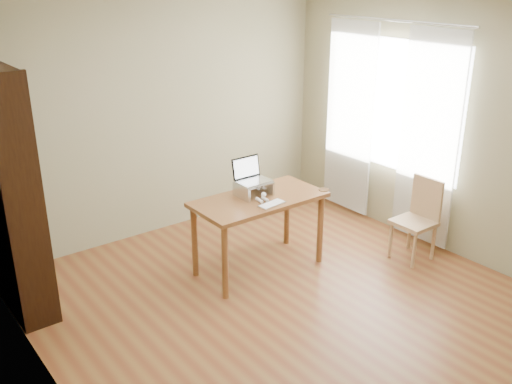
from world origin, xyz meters
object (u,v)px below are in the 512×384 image
at_px(keyboard, 272,204).
at_px(chair, 418,216).
at_px(bookshelf, 10,194).
at_px(laptop, 250,175).
at_px(cat, 251,188).
at_px(desk, 259,208).

bearing_deg(keyboard, chair, -28.13).
bearing_deg(keyboard, bookshelf, 147.94).
bearing_deg(laptop, keyboard, -93.13).
distance_m(keyboard, chair, 1.58).
bearing_deg(chair, bookshelf, 157.08).
bearing_deg(cat, desk, -77.13).
distance_m(bookshelf, desk, 2.19).
xyz_separation_m(bookshelf, keyboard, (2.00, -0.94, -0.29)).
height_order(laptop, cat, laptop).
bearing_deg(desk, laptop, 90.25).
bearing_deg(cat, keyboard, -84.37).
relative_size(bookshelf, desk, 1.66).
xyz_separation_m(bookshelf, chair, (3.45, -1.50, -0.60)).
height_order(keyboard, chair, chair).
bearing_deg(desk, keyboard, -95.19).
bearing_deg(chair, laptop, 147.87).
xyz_separation_m(desk, chair, (1.42, -0.78, -0.19)).
relative_size(desk, laptop, 4.08).
height_order(keyboard, cat, cat).
xyz_separation_m(keyboard, cat, (0.01, 0.33, 0.06)).
bearing_deg(cat, laptop, 73.53).
bearing_deg(bookshelf, keyboard, -25.16).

